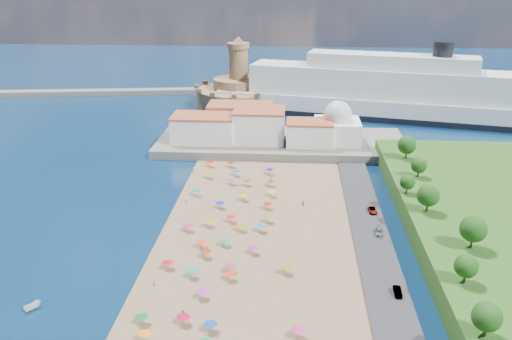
{
  "coord_description": "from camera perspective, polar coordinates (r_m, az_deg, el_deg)",
  "views": [
    {
      "loc": [
        14.45,
        -127.47,
        62.86
      ],
      "look_at": [
        4.0,
        25.0,
        8.0
      ],
      "focal_mm": 40.0,
      "sensor_mm": 36.0,
      "label": 1
    }
  ],
  "objects": [
    {
      "name": "waterfront_buildings",
      "position": [
        209.22,
        -1.02,
        4.51
      ],
      "size": [
        57.0,
        29.0,
        11.0
      ],
      "color": "silver",
      "rests_on": "terrace"
    },
    {
      "name": "ground",
      "position": [
        142.86,
        -2.3,
        -6.38
      ],
      "size": [
        700.0,
        700.0,
        0.0
      ],
      "primitive_type": "plane",
      "color": "#071938",
      "rests_on": "ground"
    },
    {
      "name": "fortress",
      "position": [
        272.63,
        -1.75,
        7.85
      ],
      "size": [
        40.0,
        40.0,
        32.4
      ],
      "color": "#9C764E",
      "rests_on": "ground"
    },
    {
      "name": "beachgoers",
      "position": [
        143.44,
        -2.56,
        -5.77
      ],
      "size": [
        36.57,
        102.26,
        1.78
      ],
      "color": "tan",
      "rests_on": "beach"
    },
    {
      "name": "domed_building",
      "position": [
        206.24,
        8.13,
        4.4
      ],
      "size": [
        16.0,
        16.0,
        15.0
      ],
      "color": "silver",
      "rests_on": "terrace"
    },
    {
      "name": "jetty",
      "position": [
        244.84,
        -2.42,
        5.14
      ],
      "size": [
        18.0,
        70.0,
        2.4
      ],
      "primitive_type": "cube",
      "color": "#59544C",
      "rests_on": "ground"
    },
    {
      "name": "parked_cars",
      "position": [
        142.45,
        12.3,
        -6.33
      ],
      "size": [
        2.31,
        44.84,
        1.31
      ],
      "color": "gray",
      "rests_on": "promenade"
    },
    {
      "name": "terrace",
      "position": [
        209.7,
        2.54,
        2.71
      ],
      "size": [
        90.0,
        36.0,
        3.0
      ],
      "primitive_type": "cube",
      "color": "#59544C",
      "rests_on": "ground"
    },
    {
      "name": "beach_parasols",
      "position": [
        133.48,
        -3.29,
        -7.34
      ],
      "size": [
        31.72,
        117.61,
        2.2
      ],
      "color": "gray",
      "rests_on": "beach"
    },
    {
      "name": "cruise_ship",
      "position": [
        256.42,
        13.2,
        7.32
      ],
      "size": [
        154.74,
        57.87,
        33.58
      ],
      "color": "black",
      "rests_on": "ground"
    },
    {
      "name": "hillside_trees",
      "position": [
        137.15,
        18.08,
        -3.94
      ],
      "size": [
        13.08,
        108.56,
        7.43
      ],
      "color": "#382314",
      "rests_on": "hillside"
    },
    {
      "name": "breakwater",
      "position": [
        312.95,
        -19.76,
        7.25
      ],
      "size": [
        199.03,
        34.77,
        2.6
      ],
      "primitive_type": "cube",
      "rotation": [
        0.0,
        0.0,
        0.14
      ],
      "color": "#59544C",
      "rests_on": "ground"
    }
  ]
}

